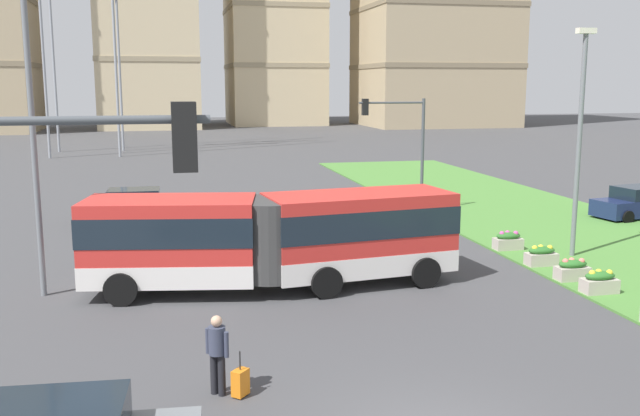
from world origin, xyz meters
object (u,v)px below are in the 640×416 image
(flower_planter_5, at_px, (508,241))
(streetlight_median, at_px, (580,134))
(flower_planter_3, at_px, (572,270))
(car_navy_sedan, at_px, (638,203))
(car_black_sedan, at_px, (137,206))
(rolling_suitcase, at_px, (240,382))
(traffic_light_near_left, at_px, (12,283))
(flower_planter_4, at_px, (541,256))
(traffic_light_far_right, at_px, (402,136))
(streetlight_left, at_px, (32,117))
(pedestrian_crossing, at_px, (217,349))
(flower_planter_2, at_px, (600,282))
(articulated_bus, at_px, (274,238))

(flower_planter_5, bearing_deg, streetlight_median, -37.44)
(flower_planter_3, distance_m, flower_planter_5, 4.49)
(car_navy_sedan, xyz_separation_m, flower_planter_5, (-9.44, -4.94, -0.33))
(car_black_sedan, bearing_deg, rolling_suitcase, -82.34)
(traffic_light_near_left, bearing_deg, flower_planter_4, 43.31)
(flower_planter_4, distance_m, flower_planter_5, 2.51)
(traffic_light_far_right, bearing_deg, car_navy_sedan, -18.14)
(flower_planter_5, xyz_separation_m, streetlight_left, (-16.86, -2.25, 5.09))
(pedestrian_crossing, distance_m, flower_planter_2, 12.99)
(car_navy_sedan, bearing_deg, articulated_bus, -157.57)
(flower_planter_3, distance_m, streetlight_left, 17.76)
(flower_planter_5, bearing_deg, traffic_light_near_left, -131.96)
(articulated_bus, bearing_deg, car_navy_sedan, 22.43)
(traffic_light_far_right, xyz_separation_m, streetlight_left, (-15.36, -10.77, 1.55))
(traffic_light_near_left, bearing_deg, rolling_suitcase, 61.21)
(car_navy_sedan, distance_m, streetlight_left, 27.68)
(car_navy_sedan, xyz_separation_m, flower_planter_3, (-9.44, -9.43, -0.33))
(pedestrian_crossing, xyz_separation_m, rolling_suitcase, (0.45, -0.20, -0.69))
(car_navy_sedan, relative_size, flower_planter_4, 4.22)
(flower_planter_5, distance_m, streetlight_median, 4.87)
(car_navy_sedan, height_order, traffic_light_near_left, traffic_light_near_left)
(traffic_light_near_left, bearing_deg, streetlight_median, 41.95)
(car_black_sedan, bearing_deg, pedestrian_crossing, -83.53)
(pedestrian_crossing, distance_m, flower_planter_4, 14.58)
(car_navy_sedan, relative_size, traffic_light_near_left, 0.74)
(pedestrian_crossing, xyz_separation_m, traffic_light_far_right, (10.64, 19.10, 2.96))
(streetlight_median, bearing_deg, flower_planter_5, 142.56)
(traffic_light_far_right, height_order, streetlight_left, streetlight_left)
(articulated_bus, height_order, car_navy_sedan, articulated_bus)
(flower_planter_2, relative_size, traffic_light_far_right, 0.19)
(rolling_suitcase, bearing_deg, flower_planter_2, 22.32)
(car_black_sedan, distance_m, flower_planter_4, 18.70)
(traffic_light_far_right, bearing_deg, streetlight_median, -71.20)
(flower_planter_3, xyz_separation_m, streetlight_left, (-16.86, 2.24, 5.09))
(pedestrian_crossing, relative_size, streetlight_left, 0.17)
(flower_planter_3, distance_m, streetlight_median, 5.55)
(car_black_sedan, xyz_separation_m, traffic_light_near_left, (-0.41, -25.89, 3.51))
(articulated_bus, distance_m, flower_planter_4, 9.83)
(traffic_light_near_left, relative_size, streetlight_median, 0.74)
(pedestrian_crossing, bearing_deg, streetlight_left, 119.56)
(traffic_light_near_left, distance_m, streetlight_left, 14.43)
(pedestrian_crossing, height_order, flower_planter_5, pedestrian_crossing)
(rolling_suitcase, bearing_deg, traffic_light_near_left, -118.79)
(articulated_bus, height_order, streetlight_left, streetlight_left)
(flower_planter_3, bearing_deg, flower_planter_2, -90.00)
(car_black_sedan, height_order, streetlight_median, streetlight_median)
(flower_planter_3, relative_size, traffic_light_near_left, 0.18)
(flower_planter_5, distance_m, traffic_light_far_right, 9.35)
(flower_planter_2, bearing_deg, traffic_light_far_right, 95.89)
(flower_planter_5, bearing_deg, articulated_bus, -163.00)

